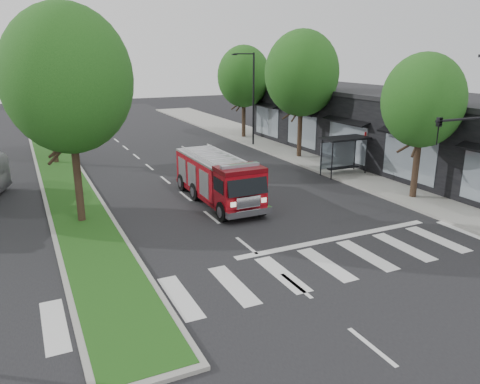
{
  "coord_description": "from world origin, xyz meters",
  "views": [
    {
      "loc": [
        -8.25,
        -16.68,
        7.96
      ],
      "look_at": [
        0.63,
        1.98,
        1.8
      ],
      "focal_mm": 35.0,
      "sensor_mm": 36.0,
      "label": 1
    }
  ],
  "objects": [
    {
      "name": "storefront_row",
      "position": [
        17.0,
        10.0,
        2.5
      ],
      "size": [
        8.0,
        30.0,
        5.0
      ],
      "primitive_type": "cube",
      "color": "black",
      "rests_on": "ground"
    },
    {
      "name": "tree_median_near",
      "position": [
        -6.0,
        6.0,
        6.81
      ],
      "size": [
        5.8,
        5.8,
        10.16
      ],
      "color": "black",
      "rests_on": "ground"
    },
    {
      "name": "median",
      "position": [
        -6.0,
        18.0,
        0.08
      ],
      "size": [
        3.0,
        50.0,
        0.15
      ],
      "color": "gray",
      "rests_on": "ground"
    },
    {
      "name": "tree_median_far",
      "position": [
        -6.0,
        20.0,
        6.49
      ],
      "size": [
        5.6,
        5.6,
        9.72
      ],
      "color": "black",
      "rests_on": "ground"
    },
    {
      "name": "fire_engine",
      "position": [
        1.33,
        6.28,
        1.31
      ],
      "size": [
        2.45,
        7.9,
        2.74
      ],
      "rotation": [
        0.0,
        0.0,
        0.0
      ],
      "color": "#550409",
      "rests_on": "ground"
    },
    {
      "name": "tree_right_near",
      "position": [
        11.5,
        2.0,
        5.51
      ],
      "size": [
        4.4,
        4.4,
        8.05
      ],
      "color": "black",
      "rests_on": "ground"
    },
    {
      "name": "sidewalk_right",
      "position": [
        12.5,
        10.0,
        0.07
      ],
      "size": [
        5.0,
        80.0,
        0.15
      ],
      "primitive_type": "cube",
      "color": "gray",
      "rests_on": "ground"
    },
    {
      "name": "bus_shelter",
      "position": [
        11.2,
        8.15,
        2.04
      ],
      "size": [
        3.2,
        1.6,
        2.61
      ],
      "color": "black",
      "rests_on": "ground"
    },
    {
      "name": "streetlight_right_far",
      "position": [
        10.35,
        20.0,
        4.48
      ],
      "size": [
        2.11,
        0.2,
        8.0
      ],
      "color": "black",
      "rests_on": "ground"
    },
    {
      "name": "ground",
      "position": [
        0.0,
        0.0,
        0.0
      ],
      "size": [
        140.0,
        140.0,
        0.0
      ],
      "primitive_type": "plane",
      "color": "black",
      "rests_on": "ground"
    },
    {
      "name": "tree_right_mid",
      "position": [
        11.5,
        14.0,
        6.49
      ],
      "size": [
        5.6,
        5.6,
        9.72
      ],
      "color": "black",
      "rests_on": "ground"
    },
    {
      "name": "tree_right_far",
      "position": [
        11.5,
        24.0,
        5.84
      ],
      "size": [
        5.0,
        5.0,
        8.73
      ],
      "color": "black",
      "rests_on": "ground"
    }
  ]
}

